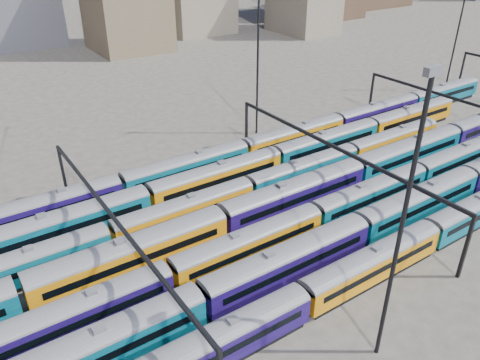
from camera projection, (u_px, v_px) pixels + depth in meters
ground at (271, 220)px, 59.96m from camera, size 500.00×500.00×0.00m
rake_0 at (430, 232)px, 53.45m from camera, size 113.73×2.78×4.66m
rake_1 at (360, 227)px, 53.90m from camera, size 125.89×3.07×5.17m
rake_2 at (170, 274)px, 46.96m from camera, size 116.15×2.83×4.76m
rake_3 at (222, 219)px, 54.94m from camera, size 133.60×3.26×5.50m
rake_4 at (185, 209)px, 57.68m from camera, size 95.69×2.81×4.71m
rake_5 at (148, 196)px, 59.90m from camera, size 123.94×3.02×5.09m
rake_6 at (244, 149)px, 72.60m from camera, size 120.27×2.93×4.94m
gantry_1 at (115, 226)px, 46.88m from camera, size 0.35×40.35×8.03m
gantry_2 at (333, 153)px, 61.58m from camera, size 0.35×40.35×8.03m
gantry_3 at (467, 109)px, 76.27m from camera, size 0.35×40.35×8.03m
mast_2 at (403, 221)px, 34.80m from camera, size 1.40×0.50×25.60m
mast_3 at (258, 56)px, 77.98m from camera, size 1.40×0.50×25.60m
mast_5 at (459, 27)px, 99.56m from camera, size 1.40×0.50×25.60m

